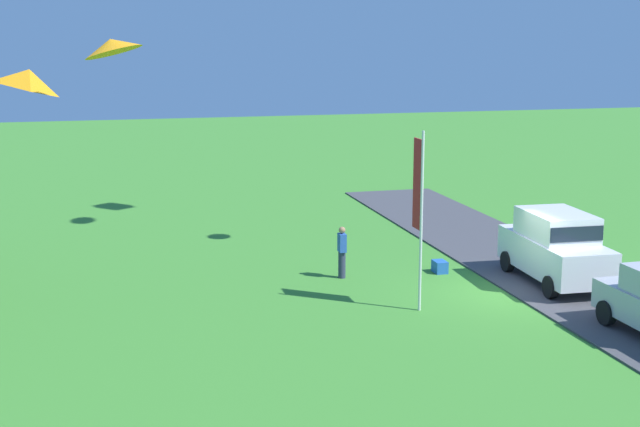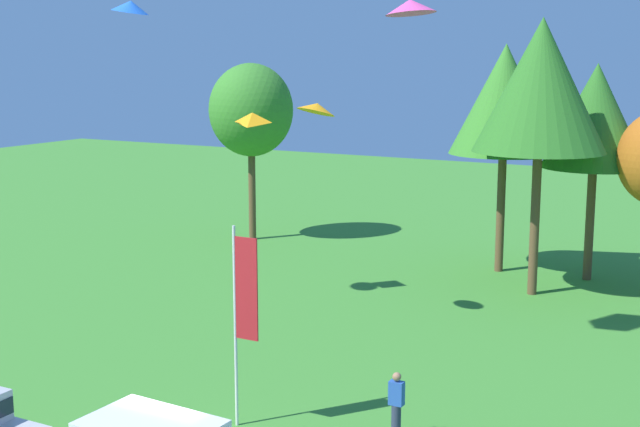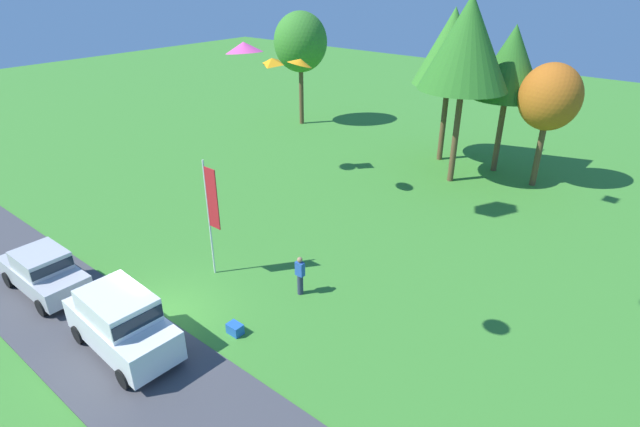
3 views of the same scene
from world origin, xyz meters
name	(u,v)px [view 1 (image 1 of 3)]	position (x,y,z in m)	size (l,w,h in m)	color
ground_plane	(511,294)	(0.00, 0.00, 0.00)	(120.00, 120.00, 0.00)	#3D842D
pavement_strip	(574,288)	(0.00, -2.14, 0.03)	(36.00, 4.40, 0.06)	#424247
car_suv_far_end	(556,244)	(0.69, -1.82, 1.30)	(4.68, 2.21, 2.28)	white
person_on_lawn	(342,252)	(3.11, 4.52, 0.88)	(0.36, 0.24, 1.71)	#2D334C
flag_banner	(419,197)	(-0.56, 3.31, 3.29)	(0.71, 0.08, 5.20)	silver
cooler_box	(440,267)	(2.92, 1.17, 0.20)	(0.56, 0.40, 0.40)	blue
kite_delta_high_right	(112,46)	(-3.10, 11.70, 7.58)	(1.32, 1.32, 0.31)	orange
kite_diamond_trailing_tail	(30,80)	(-6.70, 13.29, 7.03)	(1.08, 0.89, 0.37)	orange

